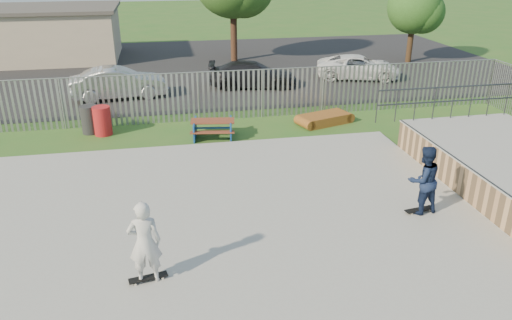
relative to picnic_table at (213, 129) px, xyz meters
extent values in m
plane|color=#2E6221|center=(-1.33, -6.96, -0.34)|extent=(120.00, 120.00, 0.00)
cube|color=#9A9A95|center=(-1.33, -6.96, -0.27)|extent=(15.00, 12.00, 0.15)
cylinder|color=#383A3F|center=(6.19, -5.96, 0.74)|extent=(0.06, 7.00, 0.06)
cube|color=brown|center=(0.00, 0.00, 0.30)|extent=(1.66, 0.84, 0.05)
cube|color=brown|center=(-0.08, -0.52, 0.05)|extent=(1.61, 0.48, 0.04)
cube|color=brown|center=(0.08, 0.52, 0.05)|extent=(1.61, 0.48, 0.04)
cube|color=navy|center=(0.00, 0.00, -0.02)|extent=(1.58, 1.43, 0.65)
cube|color=brown|center=(4.56, 0.74, -0.15)|extent=(2.14, 1.52, 0.39)
cylinder|color=#AA1A1D|center=(-4.02, 1.07, 0.20)|extent=(0.65, 0.65, 1.09)
cylinder|color=#262729|center=(-4.51, 1.36, 0.19)|extent=(0.64, 0.64, 1.07)
cube|color=black|center=(-1.33, 12.04, -0.33)|extent=(40.00, 18.00, 0.02)
imported|color=#B8B8BD|center=(-3.69, 6.01, 0.39)|extent=(4.50, 2.06, 1.43)
imported|color=black|center=(2.77, 6.84, 0.31)|extent=(4.59, 2.39, 1.27)
imported|color=white|center=(8.66, 7.50, 0.30)|extent=(4.83, 3.18, 1.24)
cube|color=#BCAB90|center=(-9.33, 16.04, 1.16)|extent=(10.00, 6.00, 3.00)
cube|color=#4C4742|center=(-9.33, 16.04, 2.76)|extent=(10.40, 6.40, 0.20)
cylinder|color=#462A1C|center=(2.80, 13.37, 1.76)|extent=(0.40, 0.40, 4.20)
cylinder|color=#412C1A|center=(13.26, 10.95, 1.07)|extent=(0.34, 0.34, 2.83)
sphere|color=#2A531C|center=(13.26, 10.95, 2.96)|extent=(3.17, 3.17, 3.17)
cube|color=black|center=(4.63, -6.95, -0.13)|extent=(0.82, 0.32, 0.02)
cube|color=black|center=(-2.29, -8.59, -0.13)|extent=(0.82, 0.35, 0.02)
imported|color=#131F3D|center=(4.63, -6.95, 0.72)|extent=(0.98, 0.82, 1.83)
imported|color=silver|center=(-2.29, -8.59, 0.72)|extent=(0.67, 0.45, 1.83)
camera|label=1|loc=(-1.71, -17.39, 6.16)|focal=35.00mm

